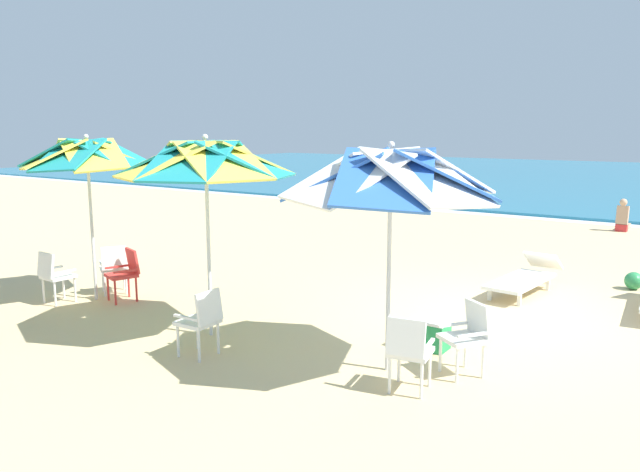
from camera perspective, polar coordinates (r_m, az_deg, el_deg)
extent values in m
plane|color=#D3B784|center=(9.99, 16.41, -7.02)|extent=(80.00, 80.00, 0.00)
cube|color=white|center=(20.41, 26.04, 0.93)|extent=(80.00, 0.70, 0.01)
cylinder|color=silver|center=(7.23, 6.37, -4.29)|extent=(0.05, 0.05, 2.15)
cube|color=blue|center=(7.00, 11.61, 5.58)|extent=(1.44, 1.34, 0.60)
cube|color=white|center=(7.43, 10.25, 5.87)|extent=(1.35, 1.40, 0.60)
cube|color=blue|center=(7.64, 7.01, 6.06)|extent=(1.34, 1.44, 0.60)
cube|color=white|center=(7.51, 3.56, 6.04)|extent=(1.40, 1.35, 0.60)
cube|color=blue|center=(7.11, 1.60, 5.84)|extent=(1.44, 1.34, 0.60)
cube|color=white|center=(6.65, 2.45, 5.55)|extent=(1.35, 1.40, 0.60)
cube|color=blue|center=(6.42, 6.03, 5.35)|extent=(1.34, 1.44, 0.60)
cube|color=white|center=(6.57, 10.00, 5.36)|extent=(1.40, 1.35, 0.60)
sphere|color=silver|center=(7.01, 6.62, 8.40)|extent=(0.08, 0.08, 0.08)
cube|color=white|center=(6.89, 8.37, -10.57)|extent=(0.51, 0.51, 0.05)
cube|color=white|center=(6.64, 7.95, -9.32)|extent=(0.43, 0.17, 0.40)
cube|color=white|center=(6.91, 6.77, -9.52)|extent=(0.11, 0.40, 0.03)
cube|color=white|center=(6.81, 10.04, -9.89)|extent=(0.11, 0.40, 0.03)
cylinder|color=white|center=(7.18, 7.33, -11.68)|extent=(0.04, 0.04, 0.41)
cylinder|color=white|center=(7.10, 10.11, -12.02)|extent=(0.04, 0.04, 0.41)
cylinder|color=white|center=(6.87, 6.46, -12.69)|extent=(0.04, 0.04, 0.41)
cylinder|color=white|center=(6.78, 9.38, -13.07)|extent=(0.04, 0.04, 0.41)
cube|color=white|center=(7.41, 13.04, -9.25)|extent=(0.61, 0.61, 0.05)
cube|color=white|center=(7.45, 14.39, -7.38)|extent=(0.40, 0.32, 0.40)
cube|color=white|center=(7.22, 13.96, -8.88)|extent=(0.26, 0.35, 0.03)
cube|color=white|center=(7.53, 12.22, -8.02)|extent=(0.26, 0.35, 0.03)
cylinder|color=white|center=(7.26, 12.57, -11.59)|extent=(0.04, 0.04, 0.41)
cylinder|color=white|center=(7.53, 11.08, -10.73)|extent=(0.04, 0.04, 0.41)
cylinder|color=white|center=(7.45, 14.88, -11.13)|extent=(0.04, 0.04, 0.41)
cylinder|color=white|center=(7.72, 13.33, -10.31)|extent=(0.04, 0.04, 0.41)
cylinder|color=silver|center=(8.53, -10.26, -1.65)|extent=(0.05, 0.05, 2.30)
cube|color=teal|center=(8.17, -6.76, 7.09)|extent=(1.35, 1.27, 0.48)
cube|color=#EFDB4C|center=(8.61, -6.96, 7.23)|extent=(1.27, 1.35, 0.48)
cube|color=teal|center=(8.91, -9.11, 7.27)|extent=(1.27, 1.35, 0.48)
cube|color=#EFDB4C|center=(8.91, -11.98, 7.18)|extent=(1.35, 1.27, 0.48)
cube|color=teal|center=(8.61, -14.12, 7.00)|extent=(1.35, 1.27, 0.48)
cube|color=#EFDB4C|center=(8.17, -14.31, 6.85)|extent=(1.27, 1.35, 0.48)
cube|color=teal|center=(7.84, -12.16, 6.82)|extent=(1.27, 1.35, 0.48)
cube|color=#EFDB4C|center=(7.84, -8.90, 6.92)|extent=(1.35, 1.27, 0.48)
sphere|color=silver|center=(8.36, -10.60, 9.00)|extent=(0.08, 0.08, 0.08)
cube|color=white|center=(7.97, -11.26, -7.81)|extent=(0.46, 0.46, 0.05)
cube|color=white|center=(7.77, -10.24, -6.50)|extent=(0.11, 0.42, 0.40)
cube|color=white|center=(7.80, -12.30, -7.39)|extent=(0.40, 0.06, 0.03)
cube|color=white|center=(8.08, -10.32, -6.72)|extent=(0.40, 0.06, 0.03)
cylinder|color=white|center=(8.04, -13.00, -9.46)|extent=(0.04, 0.04, 0.41)
cylinder|color=white|center=(8.28, -11.27, -8.83)|extent=(0.04, 0.04, 0.41)
cylinder|color=white|center=(7.81, -11.14, -9.98)|extent=(0.04, 0.04, 0.41)
cylinder|color=white|center=(8.05, -9.41, -9.31)|extent=(0.04, 0.04, 0.41)
cylinder|color=silver|center=(10.85, -20.34, 0.34)|extent=(0.05, 0.05, 2.30)
cube|color=teal|center=(10.46, -18.38, 7.21)|extent=(1.16, 1.13, 0.51)
cube|color=#EFDB4C|center=(10.85, -18.10, 7.30)|extent=(1.11, 1.21, 0.51)
cube|color=teal|center=(11.16, -19.34, 7.29)|extent=(1.13, 1.16, 0.51)
cube|color=#EFDB4C|center=(11.23, -21.33, 7.19)|extent=(1.21, 1.11, 0.51)
cube|color=teal|center=(11.01, -23.02, 7.04)|extent=(1.16, 1.13, 0.51)
cube|color=#EFDB4C|center=(10.63, -23.47, 6.93)|extent=(1.11, 1.21, 0.51)
cube|color=teal|center=(10.30, -22.30, 6.94)|extent=(1.13, 1.16, 0.51)
cube|color=#EFDB4C|center=(10.23, -20.13, 7.06)|extent=(1.21, 1.11, 0.51)
sphere|color=silver|center=(10.72, -20.85, 8.60)|extent=(0.08, 0.08, 0.08)
cube|color=white|center=(11.31, -18.56, -2.85)|extent=(0.61, 0.61, 0.05)
cube|color=white|center=(11.07, -18.53, -1.93)|extent=(0.30, 0.40, 0.40)
cube|color=white|center=(11.27, -19.60, -2.38)|extent=(0.36, 0.24, 0.03)
cube|color=white|center=(11.31, -17.58, -2.23)|extent=(0.36, 0.24, 0.03)
cylinder|color=white|center=(11.52, -19.45, -3.86)|extent=(0.04, 0.04, 0.41)
cylinder|color=white|center=(11.55, -17.70, -3.73)|extent=(0.04, 0.04, 0.41)
cylinder|color=white|center=(11.18, -19.31, -4.27)|extent=(0.04, 0.04, 0.41)
cylinder|color=white|center=(11.21, -17.51, -4.13)|extent=(0.04, 0.04, 0.41)
cube|color=white|center=(11.02, -23.07, -3.47)|extent=(0.46, 0.46, 0.05)
cube|color=white|center=(10.88, -24.06, -2.49)|extent=(0.42, 0.12, 0.40)
cube|color=white|center=(11.17, -23.62, -2.76)|extent=(0.06, 0.40, 0.03)
cube|color=white|center=(10.82, -22.58, -3.07)|extent=(0.06, 0.40, 0.03)
cylinder|color=white|center=(11.30, -22.67, -4.33)|extent=(0.04, 0.04, 0.41)
cylinder|color=white|center=(11.01, -21.74, -4.64)|extent=(0.04, 0.04, 0.41)
cylinder|color=white|center=(11.14, -24.23, -4.64)|extent=(0.04, 0.04, 0.41)
cylinder|color=white|center=(10.84, -23.33, -4.96)|extent=(0.04, 0.04, 0.41)
cube|color=red|center=(10.74, -17.91, -3.49)|extent=(0.56, 0.56, 0.05)
cube|color=red|center=(10.75, -16.97, -2.19)|extent=(0.43, 0.22, 0.40)
cube|color=red|center=(10.53, -17.58, -3.11)|extent=(0.16, 0.39, 0.03)
cube|color=red|center=(10.90, -18.30, -2.72)|extent=(0.16, 0.39, 0.03)
cylinder|color=red|center=(10.57, -18.42, -5.01)|extent=(0.04, 0.04, 0.41)
cylinder|color=red|center=(10.90, -19.03, -4.61)|extent=(0.04, 0.04, 0.41)
cylinder|color=red|center=(10.69, -16.64, -4.76)|extent=(0.04, 0.04, 0.41)
cylinder|color=red|center=(11.01, -17.29, -4.37)|extent=(0.04, 0.04, 0.41)
cube|color=white|center=(11.17, 18.04, -3.98)|extent=(0.80, 1.75, 0.06)
cube|color=white|center=(12.10, 19.97, -2.13)|extent=(0.65, 0.53, 0.36)
cube|color=white|center=(10.54, 17.98, -5.58)|extent=(0.06, 0.06, 0.22)
cube|color=white|center=(10.73, 15.44, -5.18)|extent=(0.06, 0.06, 0.22)
cube|color=white|center=(11.70, 20.34, -4.20)|extent=(0.06, 0.06, 0.22)
cube|color=white|center=(11.87, 18.02, -3.87)|extent=(0.06, 0.06, 0.22)
cube|color=#238C4C|center=(8.26, 10.09, -9.03)|extent=(0.48, 0.32, 0.36)
cube|color=white|center=(8.20, 10.13, -7.70)|extent=(0.50, 0.34, 0.04)
sphere|color=#2D8C4C|center=(12.36, 27.05, -3.72)|extent=(0.32, 0.32, 0.32)
cube|color=red|center=(19.18, 26.14, 0.69)|extent=(0.30, 0.24, 0.20)
cube|color=tan|center=(19.12, 26.21, 1.75)|extent=(0.30, 0.25, 0.54)
sphere|color=tan|center=(19.06, 26.29, 2.82)|extent=(0.20, 0.20, 0.20)
cube|color=tan|center=(19.58, 26.31, 0.76)|extent=(0.26, 0.76, 0.14)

